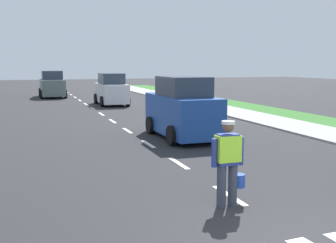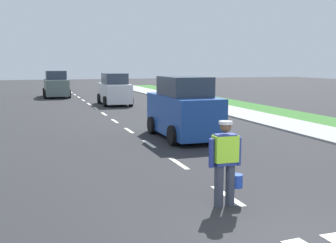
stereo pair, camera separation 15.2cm
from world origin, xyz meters
The scene contains 7 objects.
ground_plane centered at (0.00, 21.00, 0.00)m, with size 96.00×96.00×0.00m, color #28282B.
sidewalk_right centered at (7.20, 10.00, 0.00)m, with size 2.40×72.00×0.14m, color #9E9E99.
lane_center_line centered at (0.00, 25.20, 0.00)m, with size 0.14×46.40×0.01m.
road_worker centered at (-0.31, 2.17, 0.93)m, with size 0.77×0.37×1.67m.
car_oncoming_third centered at (-1.71, 30.53, 1.00)m, with size 2.05×4.28×2.15m.
car_outgoing_ahead centered at (1.54, 9.44, 1.06)m, with size 1.91×4.05×2.28m.
car_outgoing_far centered at (1.58, 22.67, 0.97)m, with size 1.88×3.85×2.10m.
Camera 1 is at (-4.00, -4.88, 2.76)m, focal length 44.71 mm.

